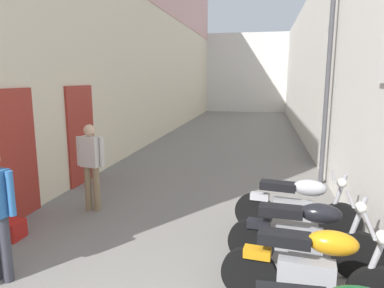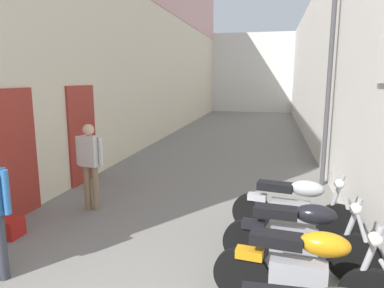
# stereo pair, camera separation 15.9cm
# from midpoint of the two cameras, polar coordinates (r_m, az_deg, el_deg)

# --- Properties ---
(ground_plane) EXTENTS (39.51, 39.51, 0.00)m
(ground_plane) POSITION_cam_midpoint_polar(r_m,az_deg,el_deg) (11.59, 5.82, -1.13)
(ground_plane) COLOR slate
(building_left) EXTENTS (0.45, 23.51, 8.91)m
(building_left) POSITION_cam_midpoint_polar(r_m,az_deg,el_deg) (14.07, -5.48, 19.36)
(building_left) COLOR beige
(building_left) RESTS_ON ground
(building_right) EXTENTS (0.45, 23.51, 5.33)m
(building_right) POSITION_cam_midpoint_polar(r_m,az_deg,el_deg) (13.37, 20.07, 11.35)
(building_right) COLOR silver
(building_right) RESTS_ON ground
(building_far_end) EXTENTS (8.51, 2.00, 5.42)m
(building_far_end) POSITION_cam_midpoint_polar(r_m,az_deg,el_deg) (26.07, 9.99, 11.29)
(building_far_end) COLOR silver
(building_far_end) RESTS_ON ground
(motorcycle_second) EXTENTS (1.85, 0.58, 1.04)m
(motorcycle_second) POSITION_cam_midpoint_polar(r_m,az_deg,el_deg) (3.90, 19.03, -18.50)
(motorcycle_second) COLOR black
(motorcycle_second) RESTS_ON ground
(motorcycle_third) EXTENTS (1.85, 0.58, 1.04)m
(motorcycle_third) POSITION_cam_midpoint_polar(r_m,az_deg,el_deg) (4.58, 18.00, -13.86)
(motorcycle_third) COLOR black
(motorcycle_third) RESTS_ON ground
(motorcycle_fourth) EXTENTS (1.84, 0.58, 1.04)m
(motorcycle_fourth) POSITION_cam_midpoint_polar(r_m,az_deg,el_deg) (5.52, 17.08, -9.52)
(motorcycle_fourth) COLOR black
(motorcycle_fourth) RESTS_ON ground
(pedestrian_mid_alley) EXTENTS (0.52, 0.26, 1.57)m
(pedestrian_mid_alley) POSITION_cam_midpoint_polar(r_m,az_deg,el_deg) (6.48, -15.58, -2.61)
(pedestrian_mid_alley) COLOR #8C7251
(pedestrian_mid_alley) RESTS_ON ground
(plastic_crate) EXTENTS (0.44, 0.32, 0.28)m
(plastic_crate) POSITION_cam_midpoint_polar(r_m,az_deg,el_deg) (6.08, -27.31, -12.02)
(plastic_crate) COLOR red
(plastic_crate) RESTS_ON ground
(street_lamp) EXTENTS (0.79, 0.18, 4.89)m
(street_lamp) POSITION_cam_midpoint_polar(r_m,az_deg,el_deg) (8.16, 21.59, 13.35)
(street_lamp) COLOR #47474C
(street_lamp) RESTS_ON ground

